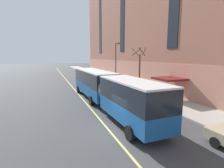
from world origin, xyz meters
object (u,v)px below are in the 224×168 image
street_tree_far_uptown (139,68)px  street_lamp (116,60)px  parked_car_red_0 (110,83)px  parked_car_navy_2 (98,79)px  parked_car_black_4 (138,96)px  fire_hydrant (173,106)px  city_bus (105,87)px

street_tree_far_uptown → street_lamp: street_lamp is taller
parked_car_red_0 → street_tree_far_uptown: size_ratio=0.69×
parked_car_navy_2 → parked_car_black_4: (-0.02, -16.99, -0.00)m
parked_car_red_0 → fire_hydrant: 14.08m
parked_car_navy_2 → parked_car_black_4: 16.99m
parked_car_black_4 → fire_hydrant: 4.22m
street_lamp → street_tree_far_uptown: bearing=-71.3°
fire_hydrant → parked_car_red_0: bearing=96.4°
street_tree_far_uptown → parked_car_navy_2: bearing=108.6°
street_tree_far_uptown → street_lamp: bearing=108.7°
parked_car_black_4 → fire_hydrant: size_ratio=6.17×
city_bus → parked_car_red_0: (4.24, 10.22, -1.29)m
parked_car_red_0 → fire_hydrant: (1.56, -13.99, -0.29)m
parked_car_red_0 → street_tree_far_uptown: street_tree_far_uptown is taller
parked_car_black_4 → city_bus: bearing=-179.1°
city_bus → parked_car_red_0: city_bus is taller
parked_car_red_0 → street_lamp: size_ratio=0.60×
parked_car_red_0 → parked_car_black_4: same height
city_bus → street_tree_far_uptown: 10.12m
parked_car_black_4 → street_lamp: size_ratio=0.59×
city_bus → parked_car_black_4: (4.08, 0.07, -1.29)m
parked_car_red_0 → parked_car_navy_2: size_ratio=0.97×
parked_car_navy_2 → parked_car_black_4: size_ratio=1.05×
city_bus → street_lamp: bearing=63.1°
parked_car_navy_2 → fire_hydrant: bearing=-85.3°
street_tree_far_uptown → fire_hydrant: street_tree_far_uptown is taller
street_lamp → parked_car_navy_2: bearing=108.5°
street_tree_far_uptown → fire_hydrant: size_ratio=9.13×
city_bus → parked_car_navy_2: city_bus is taller
parked_car_black_4 → fire_hydrant: parked_car_black_4 is taller
parked_car_red_0 → street_tree_far_uptown: (3.43, -3.80, 2.79)m
street_lamp → fire_hydrant: street_lamp is taller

